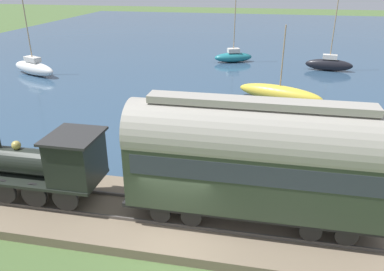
% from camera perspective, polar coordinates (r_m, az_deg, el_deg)
% --- Properties ---
extents(ground_plane, '(200.00, 200.00, 0.00)m').
position_cam_1_polar(ground_plane, '(14.02, -2.75, -16.10)').
color(ground_plane, '#476033').
extents(harbor_water, '(80.00, 80.00, 0.01)m').
position_cam_1_polar(harbor_water, '(55.10, 8.58, 13.94)').
color(harbor_water, '#2D4760').
rests_on(harbor_water, ground).
extents(rail_embankment, '(4.61, 56.00, 0.50)m').
position_cam_1_polar(rail_embankment, '(14.86, -1.58, -12.53)').
color(rail_embankment, '#756651').
rests_on(rail_embankment, ground).
extents(steam_locomotive, '(2.12, 5.38, 3.32)m').
position_cam_1_polar(steam_locomotive, '(15.73, -20.69, -3.82)').
color(steam_locomotive, black).
rests_on(steam_locomotive, rail_embankment).
extents(passenger_coach, '(2.26, 9.21, 4.70)m').
position_cam_1_polar(passenger_coach, '(13.07, 9.50, -3.32)').
color(passenger_coach, black).
rests_on(passenger_coach, rail_embankment).
extents(sailboat_white, '(3.41, 5.68, 7.08)m').
position_cam_1_polar(sailboat_white, '(39.00, -22.96, 9.52)').
color(sailboat_white, white).
rests_on(sailboat_white, harbor_water).
extents(sailboat_black, '(1.61, 4.58, 8.95)m').
position_cam_1_polar(sailboat_black, '(40.05, 20.15, 10.23)').
color(sailboat_black, black).
rests_on(sailboat_black, harbor_water).
extents(sailboat_yellow, '(3.61, 6.53, 5.62)m').
position_cam_1_polar(sailboat_yellow, '(29.07, 13.18, 6.29)').
color(sailboat_yellow, gold).
rests_on(sailboat_yellow, harbor_water).
extents(sailboat_teal, '(2.77, 4.36, 8.28)m').
position_cam_1_polar(sailboat_teal, '(41.75, 6.31, 11.89)').
color(sailboat_teal, '#1E707A').
rests_on(sailboat_teal, harbor_water).
extents(rowboat_mid_harbor, '(1.20, 2.90, 0.53)m').
position_cam_1_polar(rowboat_mid_harbor, '(18.44, 12.17, -5.08)').
color(rowboat_mid_harbor, '#B7B2A3').
rests_on(rowboat_mid_harbor, harbor_water).
extents(rowboat_near_shore, '(1.84, 2.14, 0.53)m').
position_cam_1_polar(rowboat_near_shore, '(24.07, 23.22, 0.43)').
color(rowboat_near_shore, silver).
rests_on(rowboat_near_shore, harbor_water).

